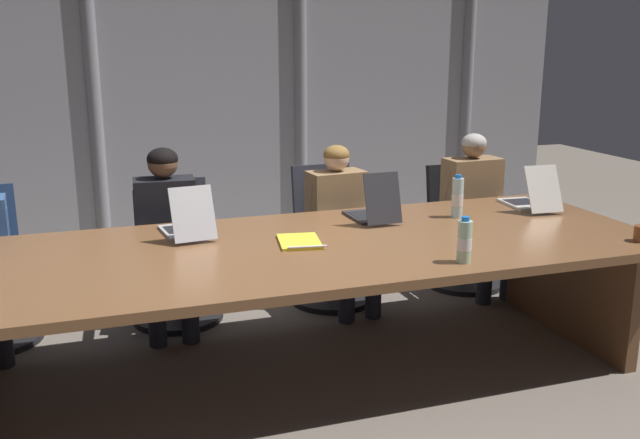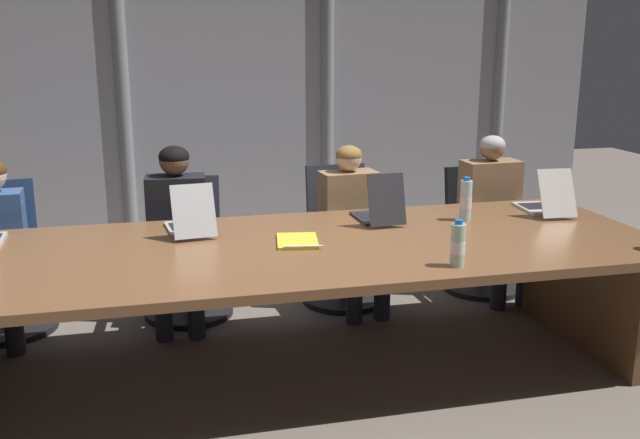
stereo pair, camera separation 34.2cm
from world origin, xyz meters
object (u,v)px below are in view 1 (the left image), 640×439
object	(u,v)px
person_right_mid	(477,204)
spiral_notepad	(299,242)
office_chair_center	(329,251)
office_chair_right_mid	(463,240)
laptop_center	(373,211)
person_left_mid	(167,229)
person_center	(342,218)
laptop_right_mid	(530,199)
water_bottle_secondary	(464,242)
office_chair_left_mid	(176,268)
water_bottle_primary	(457,198)
laptop_left_mid	(187,225)

from	to	relation	value
person_right_mid	spiral_notepad	bearing A→B (deg)	-63.90
office_chair_center	office_chair_right_mid	size ratio (longest dim) A/B	1.06
laptop_center	person_left_mid	bearing A→B (deg)	64.10
laptop_center	person_center	distance (m)	0.56
laptop_right_mid	person_right_mid	world-z (taller)	person_right_mid
office_chair_center	water_bottle_secondary	distance (m)	1.70
office_chair_left_mid	water_bottle_primary	xyz separation A→B (m)	(1.66, -0.78, 0.53)
laptop_right_mid	person_left_mid	xyz separation A→B (m)	(-2.30, 0.56, -0.15)
office_chair_right_mid	person_left_mid	xyz separation A→B (m)	(-2.24, -0.15, 0.32)
laptop_right_mid	person_left_mid	bearing A→B (deg)	80.49
laptop_left_mid	water_bottle_primary	xyz separation A→B (m)	(1.66, -0.11, 0.07)
person_right_mid	water_bottle_secondary	xyz separation A→B (m)	(-0.96, -1.47, 0.20)
office_chair_right_mid	person_right_mid	distance (m)	0.35
laptop_center	water_bottle_secondary	size ratio (longest dim) A/B	1.77
person_center	water_bottle_secondary	size ratio (longest dim) A/B	4.80
office_chair_center	laptop_center	bearing A→B (deg)	2.14
laptop_center	water_bottle_secondary	world-z (taller)	laptop_center
spiral_notepad	laptop_center	bearing A→B (deg)	39.91
office_chair_right_mid	person_center	bearing A→B (deg)	-84.85
laptop_center	office_chair_left_mid	bearing A→B (deg)	56.83
person_right_mid	water_bottle_secondary	world-z (taller)	person_right_mid
laptop_left_mid	office_chair_right_mid	xyz separation A→B (m)	(2.18, 0.67, -0.47)
office_chair_left_mid	office_chair_center	distance (m)	1.09
laptop_right_mid	water_bottle_secondary	distance (m)	1.36
laptop_left_mid	laptop_right_mid	bearing A→B (deg)	-97.32
laptop_right_mid	office_chair_right_mid	size ratio (longest dim) A/B	0.53
water_bottle_primary	office_chair_left_mid	bearing A→B (deg)	154.66
laptop_center	person_left_mid	distance (m)	1.31
spiral_notepad	laptop_left_mid	bearing A→B (deg)	156.80
person_center	water_bottle_secondary	world-z (taller)	person_center
laptop_right_mid	office_chair_right_mid	world-z (taller)	laptop_right_mid
laptop_center	person_center	xyz separation A→B (m)	(-0.00, 0.53, -0.17)
office_chair_right_mid	laptop_left_mid	bearing A→B (deg)	-76.21
person_right_mid	water_bottle_secondary	distance (m)	1.76
laptop_left_mid	spiral_notepad	bearing A→B (deg)	-128.83
laptop_center	office_chair_right_mid	size ratio (longest dim) A/B	0.46
person_left_mid	water_bottle_secondary	world-z (taller)	person_left_mid
spiral_notepad	office_chair_right_mid	bearing A→B (deg)	41.71
person_left_mid	water_bottle_secondary	size ratio (longest dim) A/B	4.96
person_center	spiral_notepad	world-z (taller)	person_center
office_chair_center	person_left_mid	xyz separation A→B (m)	(-1.16, -0.16, 0.31)
office_chair_right_mid	water_bottle_secondary	world-z (taller)	water_bottle_secondary
office_chair_right_mid	spiral_notepad	bearing A→B (deg)	-60.98
office_chair_left_mid	spiral_notepad	bearing A→B (deg)	37.45
water_bottle_primary	office_chair_center	bearing A→B (deg)	125.68
water_bottle_primary	spiral_notepad	distance (m)	1.14
laptop_right_mid	laptop_left_mid	bearing A→B (deg)	93.14
person_right_mid	spiral_notepad	size ratio (longest dim) A/B	3.46
person_center	water_bottle_primary	world-z (taller)	person_center
laptop_left_mid	person_right_mid	distance (m)	2.26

